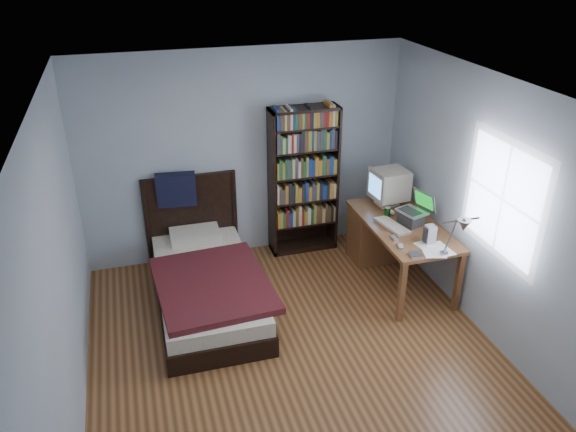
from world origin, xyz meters
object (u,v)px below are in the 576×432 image
at_px(bed, 206,280).
at_px(crt_monitor, 389,185).
at_px(desk, 385,232).
at_px(keyboard, 392,226).
at_px(laptop, 413,215).
at_px(bookshelf, 304,181).
at_px(desk_lamp, 461,228).
at_px(soda_can, 387,212).
at_px(speaker, 430,234).

bearing_deg(bed, crt_monitor, 7.14).
height_order(desk, crt_monitor, crt_monitor).
bearing_deg(bed, keyboard, -7.33).
relative_size(desk, keyboard, 3.36).
relative_size(laptop, bed, 0.18).
height_order(bookshelf, bed, bookshelf).
bearing_deg(keyboard, desk_lamp, -96.33).
height_order(crt_monitor, desk_lamp, desk_lamp).
xyz_separation_m(soda_can, bed, (-2.08, 0.02, -0.53)).
bearing_deg(soda_can, keyboard, -103.24).
xyz_separation_m(desk, bed, (-2.17, -0.19, -0.16)).
bearing_deg(laptop, crt_monitor, 94.87).
bearing_deg(laptop, bed, 173.80).
xyz_separation_m(desk_lamp, bookshelf, (-0.77, 2.14, -0.33)).
xyz_separation_m(desk, crt_monitor, (0.05, 0.09, 0.56)).
distance_m(desk, speaker, 0.97).
relative_size(laptop, keyboard, 0.84).
height_order(desk_lamp, bookshelf, bookshelf).
bearing_deg(crt_monitor, desk, -119.82).
relative_size(desk_lamp, keyboard, 1.45).
relative_size(desk, soda_can, 12.97).
bearing_deg(crt_monitor, keyboard, -110.71).
relative_size(soda_can, bed, 0.05).
bearing_deg(bookshelf, speaker, -59.65).
relative_size(crt_monitor, bookshelf, 0.24).
xyz_separation_m(laptop, speaker, (-0.04, -0.44, -0.01)).
xyz_separation_m(soda_can, bookshelf, (-0.72, 0.83, 0.13)).
bearing_deg(speaker, soda_can, 101.68).
bearing_deg(soda_can, laptop, -49.27).
distance_m(laptop, keyboard, 0.26).
bearing_deg(keyboard, crt_monitor, 57.32).
bearing_deg(desk_lamp, keyboard, 95.64).
xyz_separation_m(laptop, bed, (-2.27, 0.25, -0.58)).
height_order(crt_monitor, keyboard, crt_monitor).
height_order(crt_monitor, laptop, crt_monitor).
relative_size(crt_monitor, laptop, 1.16).
distance_m(crt_monitor, bed, 2.36).
xyz_separation_m(crt_monitor, keyboard, (-0.20, -0.54, -0.23)).
xyz_separation_m(keyboard, speaker, (0.21, -0.43, 0.08)).
xyz_separation_m(desk, speaker, (0.06, -0.88, 0.42)).
relative_size(desk, crt_monitor, 3.42).
height_order(desk, bookshelf, bookshelf).
bearing_deg(keyboard, soda_can, 64.79).
distance_m(keyboard, bed, 2.10).
height_order(laptop, soda_can, laptop).
bearing_deg(bookshelf, crt_monitor, -31.26).
bearing_deg(bed, laptop, -6.20).
relative_size(bookshelf, bed, 0.86).
xyz_separation_m(desk_lamp, speaker, (0.10, 0.64, -0.42)).
bearing_deg(bed, soda_can, -0.63).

